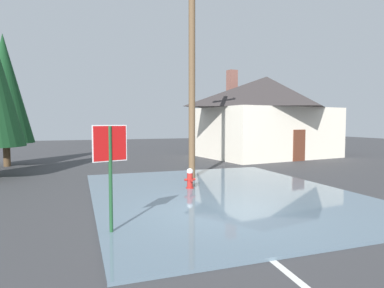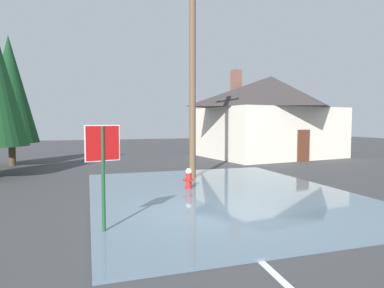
{
  "view_description": "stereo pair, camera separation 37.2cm",
  "coord_description": "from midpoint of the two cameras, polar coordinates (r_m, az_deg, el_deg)",
  "views": [
    {
      "loc": [
        -3.59,
        -8.04,
        2.48
      ],
      "look_at": [
        0.79,
        4.56,
        1.59
      ],
      "focal_mm": 30.89,
      "sensor_mm": 36.0,
      "label": 1
    },
    {
      "loc": [
        -3.23,
        -8.16,
        2.48
      ],
      "look_at": [
        0.79,
        4.56,
        1.59
      ],
      "focal_mm": 30.89,
      "sensor_mm": 36.0,
      "label": 2
    }
  ],
  "objects": [
    {
      "name": "stop_sign_near",
      "position": [
        7.4,
        -15.35,
        -2.07
      ],
      "size": [
        0.75,
        0.28,
        2.41
      ],
      "color": "#1E4C28",
      "rests_on": "ground"
    },
    {
      "name": "flood_puddle",
      "position": [
        11.49,
        4.23,
        -8.47
      ],
      "size": [
        8.54,
        10.6,
        0.07
      ],
      "primitive_type": "cube",
      "color": "slate",
      "rests_on": "ground"
    },
    {
      "name": "ground_plane",
      "position": [
        9.15,
        3.62,
        -12.23
      ],
      "size": [
        80.0,
        80.0,
        0.1
      ],
      "primitive_type": "cube",
      "color": "#38383A"
    },
    {
      "name": "utility_pole",
      "position": [
        14.34,
        -0.78,
        12.74
      ],
      "size": [
        1.6,
        0.28,
        9.05
      ],
      "color": "brown",
      "rests_on": "ground"
    },
    {
      "name": "lane_center_stripe",
      "position": [
        5.64,
        16.74,
        -22.34
      ],
      "size": [
        0.33,
        2.92,
        0.01
      ],
      "primitive_type": "cube",
      "rotation": [
        0.0,
        0.0,
        1.51
      ],
      "color": "silver",
      "rests_on": "ground"
    },
    {
      "name": "fire_hydrant",
      "position": [
        12.08,
        -1.25,
        -6.12
      ],
      "size": [
        0.4,
        0.35,
        0.8
      ],
      "color": "#AD231E",
      "rests_on": "ground"
    },
    {
      "name": "house",
      "position": [
        24.3,
        12.24,
        4.88
      ],
      "size": [
        10.34,
        8.21,
        6.17
      ],
      "color": "silver",
      "rests_on": "ground"
    },
    {
      "name": "lane_stop_bar",
      "position": [
        7.84,
        5.32,
        -14.58
      ],
      "size": [
        4.02,
        0.52,
        0.01
      ],
      "primitive_type": "cube",
      "rotation": [
        0.0,
        0.0,
        0.06
      ],
      "color": "silver",
      "rests_on": "ground"
    },
    {
      "name": "pine_tree_mid_left",
      "position": [
        21.25,
        -30.1,
        8.25
      ],
      "size": [
        2.93,
        2.93,
        7.33
      ],
      "color": "#4C3823",
      "rests_on": "ground"
    }
  ]
}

